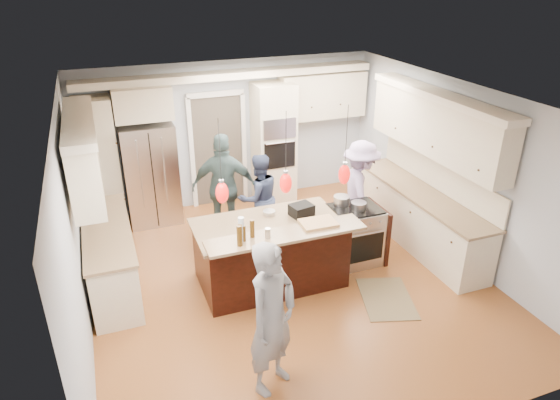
# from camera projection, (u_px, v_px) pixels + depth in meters

# --- Properties ---
(ground_plane) EXTENTS (6.00, 6.00, 0.00)m
(ground_plane) POSITION_uv_depth(u_px,v_px,m) (288.00, 280.00, 7.36)
(ground_plane) COLOR #AA632E
(ground_plane) RESTS_ON ground
(room_shell) EXTENTS (5.54, 6.04, 2.72)m
(room_shell) POSITION_uv_depth(u_px,v_px,m) (289.00, 165.00, 6.58)
(room_shell) COLOR #B2BCC6
(room_shell) RESTS_ON ground
(refrigerator) EXTENTS (0.90, 0.70, 1.80)m
(refrigerator) POSITION_uv_depth(u_px,v_px,m) (151.00, 174.00, 8.71)
(refrigerator) COLOR #B7B7BC
(refrigerator) RESTS_ON ground
(oven_column) EXTENTS (0.72, 0.69, 2.30)m
(oven_column) POSITION_uv_depth(u_px,v_px,m) (274.00, 145.00, 9.36)
(oven_column) COLOR beige
(oven_column) RESTS_ON ground
(back_upper_cabinets) EXTENTS (5.30, 0.61, 2.54)m
(back_upper_cabinets) POSITION_uv_depth(u_px,v_px,m) (192.00, 125.00, 8.74)
(back_upper_cabinets) COLOR beige
(back_upper_cabinets) RESTS_ON ground
(right_counter_run) EXTENTS (0.64, 3.10, 2.51)m
(right_counter_run) POSITION_uv_depth(u_px,v_px,m) (424.00, 183.00, 7.94)
(right_counter_run) COLOR beige
(right_counter_run) RESTS_ON ground
(left_cabinets) EXTENTS (0.64, 2.30, 2.51)m
(left_cabinets) POSITION_uv_depth(u_px,v_px,m) (101.00, 220.00, 6.80)
(left_cabinets) COLOR beige
(left_cabinets) RESTS_ON ground
(kitchen_island) EXTENTS (2.10, 1.46, 1.12)m
(kitchen_island) POSITION_uv_depth(u_px,v_px,m) (271.00, 252.00, 7.14)
(kitchen_island) COLOR black
(kitchen_island) RESTS_ON ground
(island_range) EXTENTS (0.82, 0.71, 0.92)m
(island_range) POSITION_uv_depth(u_px,v_px,m) (355.00, 235.00, 7.66)
(island_range) COLOR #B7B7BC
(island_range) RESTS_ON ground
(pendant_lights) EXTENTS (1.75, 0.15, 1.03)m
(pendant_lights) POSITION_uv_depth(u_px,v_px,m) (286.00, 183.00, 6.08)
(pendant_lights) COLOR black
(pendant_lights) RESTS_ON ground
(person_bar_end) EXTENTS (0.77, 0.71, 1.78)m
(person_bar_end) POSITION_uv_depth(u_px,v_px,m) (272.00, 319.00, 5.17)
(person_bar_end) COLOR gray
(person_bar_end) RESTS_ON ground
(person_far_left) EXTENTS (0.81, 0.67, 1.50)m
(person_far_left) POSITION_uv_depth(u_px,v_px,m) (259.00, 198.00, 8.17)
(person_far_left) COLOR navy
(person_far_left) RESTS_ON ground
(person_far_right) EXTENTS (1.15, 0.78, 1.82)m
(person_far_right) POSITION_uv_depth(u_px,v_px,m) (225.00, 187.00, 8.16)
(person_far_right) COLOR #425B5C
(person_far_right) RESTS_ON ground
(person_range_side) EXTENTS (0.84, 1.19, 1.68)m
(person_range_side) POSITION_uv_depth(u_px,v_px,m) (360.00, 190.00, 8.23)
(person_range_side) COLOR #AA95C9
(person_range_side) RESTS_ON ground
(floor_rug) EXTENTS (0.94, 1.14, 0.01)m
(floor_rug) POSITION_uv_depth(u_px,v_px,m) (387.00, 298.00, 6.94)
(floor_rug) COLOR olive
(floor_rug) RESTS_ON ground
(water_bottle) EXTENTS (0.09, 0.09, 0.32)m
(water_bottle) POSITION_uv_depth(u_px,v_px,m) (241.00, 229.00, 6.10)
(water_bottle) COLOR silver
(water_bottle) RESTS_ON kitchen_island
(beer_bottle_a) EXTENTS (0.08, 0.08, 0.24)m
(beer_bottle_a) POSITION_uv_depth(u_px,v_px,m) (252.00, 229.00, 6.20)
(beer_bottle_a) COLOR #452C0C
(beer_bottle_a) RESTS_ON kitchen_island
(beer_bottle_b) EXTENTS (0.07, 0.07, 0.28)m
(beer_bottle_b) POSITION_uv_depth(u_px,v_px,m) (240.00, 236.00, 6.01)
(beer_bottle_b) COLOR #452C0C
(beer_bottle_b) RESTS_ON kitchen_island
(beer_bottle_c) EXTENTS (0.07, 0.07, 0.21)m
(beer_bottle_c) POSITION_uv_depth(u_px,v_px,m) (244.00, 233.00, 6.12)
(beer_bottle_c) COLOR #452C0C
(beer_bottle_c) RESTS_ON kitchen_island
(drink_can) EXTENTS (0.08, 0.08, 0.14)m
(drink_can) POSITION_uv_depth(u_px,v_px,m) (268.00, 233.00, 6.20)
(drink_can) COLOR #B7B7BC
(drink_can) RESTS_ON kitchen_island
(cutting_board) EXTENTS (0.48, 0.35, 0.04)m
(cutting_board) POSITION_uv_depth(u_px,v_px,m) (318.00, 223.00, 6.56)
(cutting_board) COLOR tan
(cutting_board) RESTS_ON kitchen_island
(pot_large) EXTENTS (0.24, 0.24, 0.14)m
(pot_large) POSITION_uv_depth(u_px,v_px,m) (342.00, 201.00, 7.52)
(pot_large) COLOR #B7B7BC
(pot_large) RESTS_ON island_range
(pot_small) EXTENTS (0.23, 0.23, 0.11)m
(pot_small) POSITION_uv_depth(u_px,v_px,m) (359.00, 206.00, 7.39)
(pot_small) COLOR #B7B7BC
(pot_small) RESTS_ON island_range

